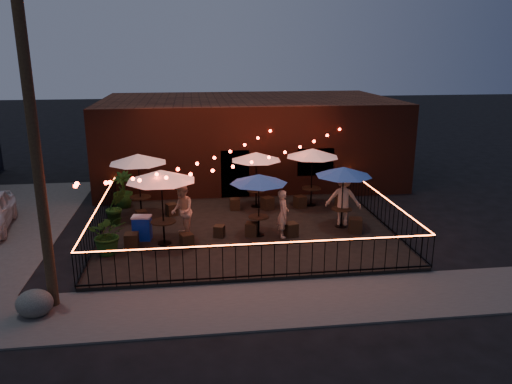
{
  "coord_description": "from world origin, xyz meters",
  "views": [
    {
      "loc": [
        -1.8,
        -14.56,
        6.25
      ],
      "look_at": [
        0.44,
        2.56,
        1.34
      ],
      "focal_mm": 35.0,
      "sensor_mm": 36.0,
      "label": 1
    }
  ],
  "objects_px": {
    "cafe_table_2": "(259,180)",
    "cafe_table_5": "(312,154)",
    "cafe_table_4": "(344,172)",
    "utility_pole": "(36,151)",
    "boulder": "(35,303)",
    "cafe_table_0": "(161,177)",
    "cafe_table_3": "(256,157)",
    "cooler": "(142,228)",
    "cafe_table_1": "(138,159)"
  },
  "relations": [
    {
      "from": "cafe_table_0",
      "to": "cafe_table_1",
      "type": "relative_size",
      "value": 1.07
    },
    {
      "from": "cooler",
      "to": "cafe_table_0",
      "type": "bearing_deg",
      "value": -23.92
    },
    {
      "from": "cafe_table_2",
      "to": "cafe_table_5",
      "type": "bearing_deg",
      "value": 50.42
    },
    {
      "from": "utility_pole",
      "to": "cooler",
      "type": "relative_size",
      "value": 9.68
    },
    {
      "from": "utility_pole",
      "to": "cafe_table_1",
      "type": "relative_size",
      "value": 2.89
    },
    {
      "from": "utility_pole",
      "to": "boulder",
      "type": "xyz_separation_m",
      "value": [
        -0.32,
        -0.47,
        -3.65
      ]
    },
    {
      "from": "cooler",
      "to": "cafe_table_3",
      "type": "bearing_deg",
      "value": 43.82
    },
    {
      "from": "cafe_table_0",
      "to": "cafe_table_2",
      "type": "height_order",
      "value": "cafe_table_0"
    },
    {
      "from": "boulder",
      "to": "cafe_table_0",
      "type": "bearing_deg",
      "value": 54.24
    },
    {
      "from": "cafe_table_2",
      "to": "boulder",
      "type": "bearing_deg",
      "value": -144.05
    },
    {
      "from": "cafe_table_5",
      "to": "boulder",
      "type": "xyz_separation_m",
      "value": [
        -8.68,
        -7.54,
        -1.95
      ]
    },
    {
      "from": "cafe_table_3",
      "to": "boulder",
      "type": "xyz_separation_m",
      "value": [
        -6.43,
        -7.64,
        -1.85
      ]
    },
    {
      "from": "cafe_table_1",
      "to": "cooler",
      "type": "height_order",
      "value": "cafe_table_1"
    },
    {
      "from": "cafe_table_2",
      "to": "cooler",
      "type": "xyz_separation_m",
      "value": [
        -3.91,
        0.08,
        -1.54
      ]
    },
    {
      "from": "cafe_table_1",
      "to": "cafe_table_5",
      "type": "height_order",
      "value": "cafe_table_1"
    },
    {
      "from": "cafe_table_4",
      "to": "cafe_table_3",
      "type": "bearing_deg",
      "value": 134.25
    },
    {
      "from": "utility_pole",
      "to": "cafe_table_0",
      "type": "relative_size",
      "value": 2.71
    },
    {
      "from": "cafe_table_5",
      "to": "utility_pole",
      "type": "bearing_deg",
      "value": -139.79
    },
    {
      "from": "utility_pole",
      "to": "boulder",
      "type": "distance_m",
      "value": 3.7
    },
    {
      "from": "cafe_table_0",
      "to": "cafe_table_5",
      "type": "height_order",
      "value": "cafe_table_0"
    },
    {
      "from": "cafe_table_1",
      "to": "boulder",
      "type": "relative_size",
      "value": 3.1
    },
    {
      "from": "cafe_table_4",
      "to": "cafe_table_0",
      "type": "bearing_deg",
      "value": -172.63
    },
    {
      "from": "cafe_table_4",
      "to": "cafe_table_2",
      "type": "bearing_deg",
      "value": -171.79
    },
    {
      "from": "cafe_table_0",
      "to": "cooler",
      "type": "height_order",
      "value": "cafe_table_0"
    },
    {
      "from": "cafe_table_2",
      "to": "cafe_table_3",
      "type": "distance_m",
      "value": 3.24
    },
    {
      "from": "boulder",
      "to": "utility_pole",
      "type": "bearing_deg",
      "value": 56.31
    },
    {
      "from": "cafe_table_0",
      "to": "cafe_table_4",
      "type": "xyz_separation_m",
      "value": [
        6.22,
        0.8,
        -0.25
      ]
    },
    {
      "from": "utility_pole",
      "to": "cafe_table_1",
      "type": "height_order",
      "value": "utility_pole"
    },
    {
      "from": "cafe_table_5",
      "to": "cafe_table_1",
      "type": "bearing_deg",
      "value": -176.35
    },
    {
      "from": "cafe_table_3",
      "to": "cafe_table_5",
      "type": "relative_size",
      "value": 1.05
    },
    {
      "from": "cafe_table_2",
      "to": "boulder",
      "type": "relative_size",
      "value": 2.41
    },
    {
      "from": "cafe_table_2",
      "to": "cooler",
      "type": "height_order",
      "value": "cafe_table_2"
    },
    {
      "from": "cafe_table_0",
      "to": "cafe_table_3",
      "type": "distance_m",
      "value": 5.02
    },
    {
      "from": "cafe_table_0",
      "to": "cafe_table_3",
      "type": "xyz_separation_m",
      "value": [
        3.51,
        3.59,
        -0.22
      ]
    },
    {
      "from": "cafe_table_0",
      "to": "cafe_table_2",
      "type": "bearing_deg",
      "value": 6.55
    },
    {
      "from": "cafe_table_3",
      "to": "cafe_table_4",
      "type": "distance_m",
      "value": 3.89
    },
    {
      "from": "cafe_table_1",
      "to": "cafe_table_3",
      "type": "distance_m",
      "value": 4.55
    },
    {
      "from": "cafe_table_5",
      "to": "cooler",
      "type": "relative_size",
      "value": 2.99
    },
    {
      "from": "cooler",
      "to": "cafe_table_4",
      "type": "bearing_deg",
      "value": 10.24
    },
    {
      "from": "cafe_table_0",
      "to": "cooler",
      "type": "distance_m",
      "value": 2.03
    },
    {
      "from": "cafe_table_3",
      "to": "cafe_table_4",
      "type": "bearing_deg",
      "value": -45.75
    },
    {
      "from": "utility_pole",
      "to": "cafe_table_1",
      "type": "xyz_separation_m",
      "value": [
        1.6,
        6.63,
        -1.66
      ]
    },
    {
      "from": "cafe_table_0",
      "to": "cooler",
      "type": "relative_size",
      "value": 3.57
    },
    {
      "from": "cafe_table_2",
      "to": "cafe_table_5",
      "type": "distance_m",
      "value": 4.05
    },
    {
      "from": "cafe_table_1",
      "to": "cooler",
      "type": "bearing_deg",
      "value": -84.13
    },
    {
      "from": "cafe_table_2",
      "to": "cafe_table_4",
      "type": "bearing_deg",
      "value": 8.21
    },
    {
      "from": "cafe_table_4",
      "to": "utility_pole",
      "type": "bearing_deg",
      "value": -153.58
    },
    {
      "from": "cafe_table_0",
      "to": "boulder",
      "type": "xyz_separation_m",
      "value": [
        -2.92,
        -4.06,
        -2.07
      ]
    },
    {
      "from": "utility_pole",
      "to": "cafe_table_0",
      "type": "height_order",
      "value": "utility_pole"
    },
    {
      "from": "cooler",
      "to": "boulder",
      "type": "xyz_separation_m",
      "value": [
        -2.18,
        -4.5,
        -0.22
      ]
    }
  ]
}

